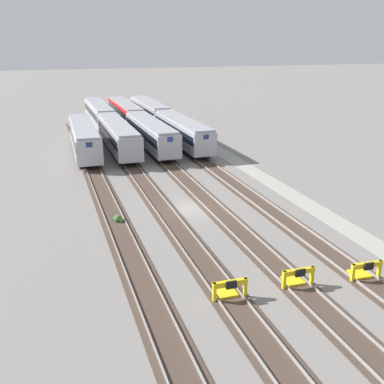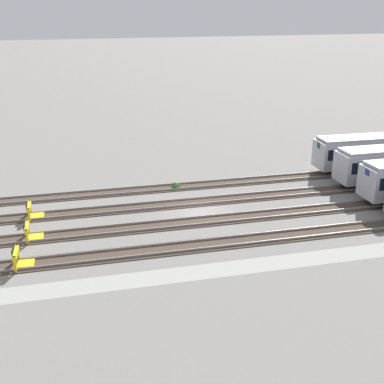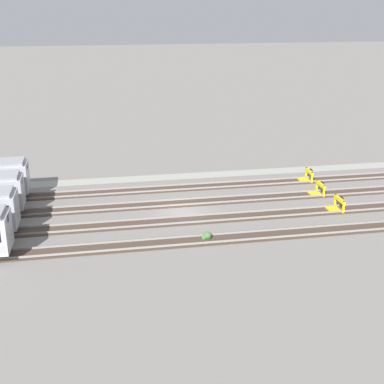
{
  "view_description": "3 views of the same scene",
  "coord_description": "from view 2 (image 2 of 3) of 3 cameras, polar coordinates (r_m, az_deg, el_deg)",
  "views": [
    {
      "loc": [
        -33.55,
        10.76,
        13.47
      ],
      "look_at": [
        -0.81,
        0.0,
        1.8
      ],
      "focal_mm": 42.0,
      "sensor_mm": 36.0,
      "label": 1
    },
    {
      "loc": [
        -10.88,
        -39.94,
        16.89
      ],
      "look_at": [
        -0.81,
        0.0,
        1.8
      ],
      "focal_mm": 50.0,
      "sensor_mm": 36.0,
      "label": 2
    },
    {
      "loc": [
        7.28,
        43.7,
        17.61
      ],
      "look_at": [
        -0.81,
        0.0,
        1.8
      ],
      "focal_mm": 50.0,
      "sensor_mm": 36.0,
      "label": 3
    }
  ],
  "objects": [
    {
      "name": "bumper_stop_near_inner_track",
      "position": [
        41.31,
        -16.8,
        -4.15
      ],
      "size": [
        1.35,
        2.0,
        1.22
      ],
      "color": "yellow",
      "rests_on": "ground"
    },
    {
      "name": "bumper_stop_middle_track",
      "position": [
        45.2,
        -16.62,
        -2.01
      ],
      "size": [
        1.36,
        2.0,
        1.22
      ],
      "color": "yellow",
      "rests_on": "ground"
    },
    {
      "name": "ground_plane",
      "position": [
        44.71,
        1.01,
        -2.08
      ],
      "size": [
        400.0,
        400.0,
        0.0
      ],
      "primitive_type": "plane",
      "color": "gray"
    },
    {
      "name": "rail_track_near_inner",
      "position": [
        42.82,
        1.75,
        -3.06
      ],
      "size": [
        90.0,
        2.24,
        0.21
      ],
      "color": "#47382D",
      "rests_on": "ground"
    },
    {
      "name": "bumper_stop_nearest_track",
      "position": [
        37.53,
        -17.84,
        -6.81
      ],
      "size": [
        1.38,
        2.01,
        1.22
      ],
      "color": "yellow",
      "rests_on": "ground"
    },
    {
      "name": "service_walkway",
      "position": [
        35.95,
        5.26,
        -7.98
      ],
      "size": [
        54.0,
        2.0,
        0.01
      ],
      "primitive_type": "cube",
      "color": "#9E9E93",
      "rests_on": "ground"
    },
    {
      "name": "weed_clump",
      "position": [
        49.97,
        -1.8,
        0.65
      ],
      "size": [
        0.92,
        0.7,
        0.64
      ],
      "color": "#427033",
      "rests_on": "ground"
    },
    {
      "name": "rail_track_nearest",
      "position": [
        39.14,
        3.44,
        -5.41
      ],
      "size": [
        90.0,
        2.24,
        0.21
      ],
      "color": "#47382D",
      "rests_on": "ground"
    },
    {
      "name": "rail_track_middle",
      "position": [
        46.59,
        0.34,
        -1.08
      ],
      "size": [
        90.0,
        2.24,
        0.21
      ],
      "color": "#47382D",
      "rests_on": "ground"
    },
    {
      "name": "rail_track_far_inner",
      "position": [
        50.43,
        -0.86,
        0.6
      ],
      "size": [
        90.0,
        2.24,
        0.21
      ],
      "color": "#47382D",
      "rests_on": "ground"
    }
  ]
}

